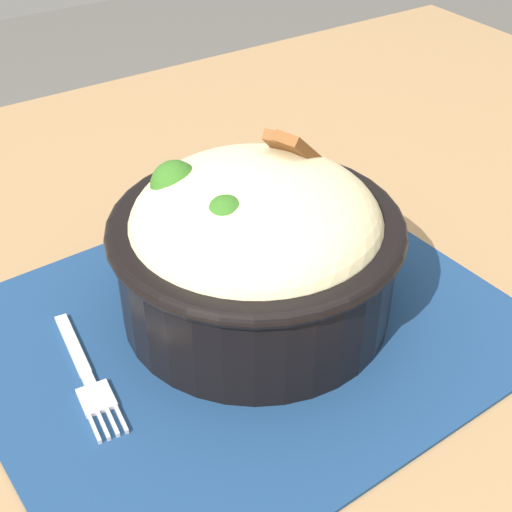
{
  "coord_description": "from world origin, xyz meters",
  "views": [
    {
      "loc": [
        0.2,
        0.38,
        1.1
      ],
      "look_at": [
        -0.03,
        0.02,
        0.78
      ],
      "focal_mm": 50.88,
      "sensor_mm": 36.0,
      "label": 1
    }
  ],
  "objects": [
    {
      "name": "fork",
      "position": [
        0.11,
        0.02,
        0.73
      ],
      "size": [
        0.03,
        0.13,
        0.0
      ],
      "color": "silver",
      "rests_on": "placemat"
    },
    {
      "name": "bowl",
      "position": [
        -0.03,
        0.01,
        0.79
      ],
      "size": [
        0.24,
        0.24,
        0.14
      ],
      "color": "black",
      "rests_on": "placemat"
    },
    {
      "name": "table",
      "position": [
        0.0,
        0.0,
        0.67
      ],
      "size": [
        1.37,
        0.92,
        0.73
      ],
      "color": "#99754C",
      "rests_on": "ground_plane"
    },
    {
      "name": "placemat",
      "position": [
        -0.01,
        0.03,
        0.73
      ],
      "size": [
        0.4,
        0.34,
        0.0
      ],
      "primitive_type": "cube",
      "rotation": [
        0.0,
        0.0,
        0.05
      ],
      "color": "navy",
      "rests_on": "table"
    }
  ]
}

